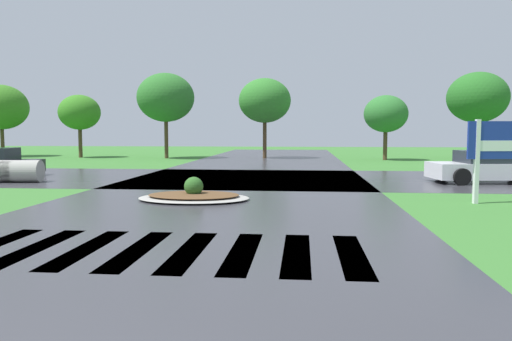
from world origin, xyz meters
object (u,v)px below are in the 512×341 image
(median_island, at_px, (194,196))
(drainage_pipe_stack, at_px, (9,171))
(estate_billboard, at_px, (511,145))
(car_silver_hatch, at_px, (489,168))

(median_island, relative_size, drainage_pipe_stack, 1.29)
(estate_billboard, xyz_separation_m, drainage_pipe_stack, (-17.28, 3.96, -1.18))
(estate_billboard, relative_size, drainage_pipe_stack, 0.97)
(car_silver_hatch, relative_size, drainage_pipe_stack, 1.86)
(estate_billboard, height_order, car_silver_hatch, estate_billboard)
(median_island, relative_size, car_silver_hatch, 0.69)
(median_island, bearing_deg, car_silver_hatch, 29.09)
(median_island, distance_m, car_silver_hatch, 11.99)
(car_silver_hatch, bearing_deg, estate_billboard, -111.79)
(median_island, xyz_separation_m, car_silver_hatch, (10.47, 5.83, 0.46))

